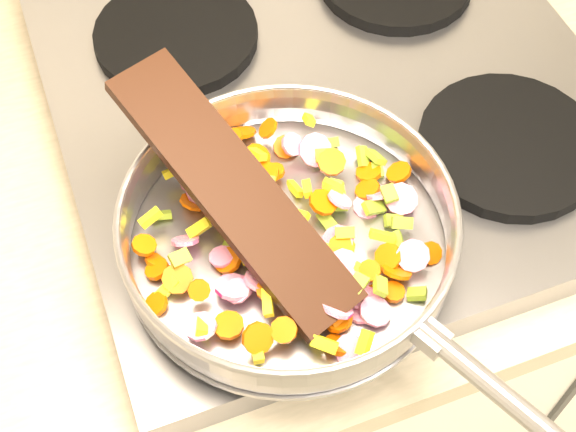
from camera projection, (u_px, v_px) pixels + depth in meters
name	position (u px, v px, depth m)	size (l,w,h in m)	color
cooktop	(333.00, 104.00, 0.91)	(0.60, 0.60, 0.04)	#939399
grate_fl	(256.00, 224.00, 0.78)	(0.19, 0.19, 0.02)	black
grate_fr	(509.00, 145.00, 0.84)	(0.19, 0.19, 0.02)	black
grate_bl	(176.00, 35.00, 0.93)	(0.19, 0.19, 0.02)	black
saute_pan	(290.00, 229.00, 0.73)	(0.35, 0.49, 0.06)	#9E9EA5
vegetable_heap	(291.00, 237.00, 0.74)	(0.29, 0.29, 0.05)	#D25303
wooden_spatula	(233.00, 190.00, 0.71)	(0.29, 0.07, 0.01)	black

